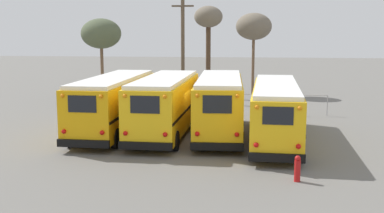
{
  "coord_description": "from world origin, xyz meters",
  "views": [
    {
      "loc": [
        2.92,
        -26.19,
        5.78
      ],
      "look_at": [
        0.0,
        -0.21,
        1.65
      ],
      "focal_mm": 45.0,
      "sensor_mm": 36.0,
      "label": 1
    }
  ],
  "objects_px": {
    "bare_tree_1": "(101,34)",
    "bare_tree_2": "(254,27)",
    "school_bus_3": "(276,110)",
    "fire_hydrant": "(297,168)",
    "school_bus_1": "(165,104)",
    "school_bus_0": "(114,102)",
    "bare_tree_0": "(208,21)",
    "utility_pole": "(183,46)",
    "school_bus_2": "(220,104)"
  },
  "relations": [
    {
      "from": "bare_tree_1",
      "to": "bare_tree_2",
      "type": "height_order",
      "value": "bare_tree_2"
    },
    {
      "from": "school_bus_3",
      "to": "fire_hydrant",
      "type": "bearing_deg",
      "value": -86.21
    },
    {
      "from": "school_bus_1",
      "to": "bare_tree_1",
      "type": "xyz_separation_m",
      "value": [
        -7.76,
        13.8,
        3.74
      ]
    },
    {
      "from": "school_bus_0",
      "to": "school_bus_3",
      "type": "relative_size",
      "value": 0.95
    },
    {
      "from": "school_bus_1",
      "to": "bare_tree_1",
      "type": "height_order",
      "value": "bare_tree_1"
    },
    {
      "from": "bare_tree_0",
      "to": "bare_tree_2",
      "type": "distance_m",
      "value": 4.52
    },
    {
      "from": "school_bus_0",
      "to": "fire_hydrant",
      "type": "height_order",
      "value": "school_bus_0"
    },
    {
      "from": "school_bus_1",
      "to": "bare_tree_0",
      "type": "distance_m",
      "value": 16.62
    },
    {
      "from": "school_bus_3",
      "to": "fire_hydrant",
      "type": "xyz_separation_m",
      "value": [
        0.46,
        -6.9,
        -1.14
      ]
    },
    {
      "from": "school_bus_3",
      "to": "school_bus_1",
      "type": "bearing_deg",
      "value": 172.47
    },
    {
      "from": "bare_tree_1",
      "to": "fire_hydrant",
      "type": "relative_size",
      "value": 6.58
    },
    {
      "from": "school_bus_0",
      "to": "utility_pole",
      "type": "bearing_deg",
      "value": 80.46
    },
    {
      "from": "school_bus_1",
      "to": "utility_pole",
      "type": "relative_size",
      "value": 1.1
    },
    {
      "from": "school_bus_0",
      "to": "utility_pole",
      "type": "distance_m",
      "value": 13.64
    },
    {
      "from": "school_bus_2",
      "to": "school_bus_3",
      "type": "height_order",
      "value": "school_bus_2"
    },
    {
      "from": "bare_tree_2",
      "to": "school_bus_0",
      "type": "bearing_deg",
      "value": -114.57
    },
    {
      "from": "school_bus_0",
      "to": "school_bus_3",
      "type": "height_order",
      "value": "school_bus_0"
    },
    {
      "from": "school_bus_1",
      "to": "bare_tree_1",
      "type": "distance_m",
      "value": 16.27
    },
    {
      "from": "school_bus_2",
      "to": "fire_hydrant",
      "type": "height_order",
      "value": "school_bus_2"
    },
    {
      "from": "school_bus_3",
      "to": "bare_tree_0",
      "type": "distance_m",
      "value": 18.04
    },
    {
      "from": "utility_pole",
      "to": "school_bus_2",
      "type": "bearing_deg",
      "value": -74.09
    },
    {
      "from": "utility_pole",
      "to": "bare_tree_2",
      "type": "distance_m",
      "value": 7.52
    },
    {
      "from": "school_bus_0",
      "to": "school_bus_2",
      "type": "xyz_separation_m",
      "value": [
        6.01,
        -0.15,
        0.03
      ]
    },
    {
      "from": "school_bus_2",
      "to": "bare_tree_2",
      "type": "distance_m",
      "value": 18.41
    },
    {
      "from": "school_bus_1",
      "to": "bare_tree_2",
      "type": "relative_size",
      "value": 1.32
    },
    {
      "from": "school_bus_2",
      "to": "fire_hydrant",
      "type": "xyz_separation_m",
      "value": [
        3.46,
        -7.96,
        -1.25
      ]
    },
    {
      "from": "school_bus_2",
      "to": "bare_tree_0",
      "type": "relative_size",
      "value": 1.21
    },
    {
      "from": "bare_tree_0",
      "to": "school_bus_1",
      "type": "bearing_deg",
      "value": -94.11
    },
    {
      "from": "utility_pole",
      "to": "school_bus_0",
      "type": "bearing_deg",
      "value": -99.54
    },
    {
      "from": "bare_tree_0",
      "to": "bare_tree_1",
      "type": "bearing_deg",
      "value": -167.04
    },
    {
      "from": "bare_tree_0",
      "to": "bare_tree_2",
      "type": "relative_size",
      "value": 1.07
    },
    {
      "from": "bare_tree_0",
      "to": "bare_tree_2",
      "type": "bearing_deg",
      "value": 29.26
    },
    {
      "from": "bare_tree_2",
      "to": "school_bus_3",
      "type": "bearing_deg",
      "value": -87.1
    },
    {
      "from": "school_bus_0",
      "to": "bare_tree_1",
      "type": "distance_m",
      "value": 14.69
    },
    {
      "from": "bare_tree_0",
      "to": "bare_tree_2",
      "type": "height_order",
      "value": "bare_tree_0"
    },
    {
      "from": "school_bus_0",
      "to": "school_bus_1",
      "type": "distance_m",
      "value": 3.03
    },
    {
      "from": "school_bus_3",
      "to": "bare_tree_2",
      "type": "relative_size",
      "value": 1.47
    },
    {
      "from": "school_bus_0",
      "to": "bare_tree_0",
      "type": "bearing_deg",
      "value": 74.97
    },
    {
      "from": "school_bus_1",
      "to": "utility_pole",
      "type": "height_order",
      "value": "utility_pole"
    },
    {
      "from": "school_bus_0",
      "to": "bare_tree_1",
      "type": "relative_size",
      "value": 1.51
    },
    {
      "from": "bare_tree_0",
      "to": "fire_hydrant",
      "type": "height_order",
      "value": "bare_tree_0"
    },
    {
      "from": "school_bus_3",
      "to": "bare_tree_0",
      "type": "xyz_separation_m",
      "value": [
        -4.87,
        16.64,
        4.97
      ]
    },
    {
      "from": "utility_pole",
      "to": "bare_tree_0",
      "type": "distance_m",
      "value": 3.63
    },
    {
      "from": "fire_hydrant",
      "to": "bare_tree_2",
      "type": "bearing_deg",
      "value": 93.14
    },
    {
      "from": "bare_tree_1",
      "to": "bare_tree_2",
      "type": "bearing_deg",
      "value": 18.32
    },
    {
      "from": "school_bus_1",
      "to": "utility_pole",
      "type": "bearing_deg",
      "value": 93.34
    },
    {
      "from": "school_bus_3",
      "to": "bare_tree_0",
      "type": "bearing_deg",
      "value": 106.31
    },
    {
      "from": "school_bus_3",
      "to": "school_bus_2",
      "type": "bearing_deg",
      "value": 160.56
    },
    {
      "from": "school_bus_0",
      "to": "fire_hydrant",
      "type": "relative_size",
      "value": 9.95
    },
    {
      "from": "school_bus_3",
      "to": "fire_hydrant",
      "type": "height_order",
      "value": "school_bus_3"
    }
  ]
}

